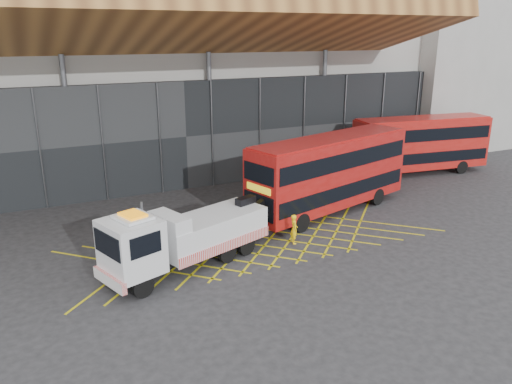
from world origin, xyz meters
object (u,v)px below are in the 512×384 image
bus_towed (330,171)px  bus_second (421,143)px  worker (294,229)px  recovery_truck (183,237)px

bus_towed → bus_second: bus_towed is taller
bus_towed → bus_second: (12.19, 4.74, -0.17)m
bus_second → worker: (-16.83, -8.29, -1.76)m
bus_second → bus_towed: bearing=-150.8°
recovery_truck → bus_towed: (11.16, 3.88, 1.08)m
recovery_truck → bus_towed: bearing=0.0°
bus_towed → bus_second: size_ratio=1.07×
bus_towed → worker: (-4.64, -3.55, -1.93)m
bus_towed → bus_second: 13.08m
bus_towed → worker: bus_towed is taller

